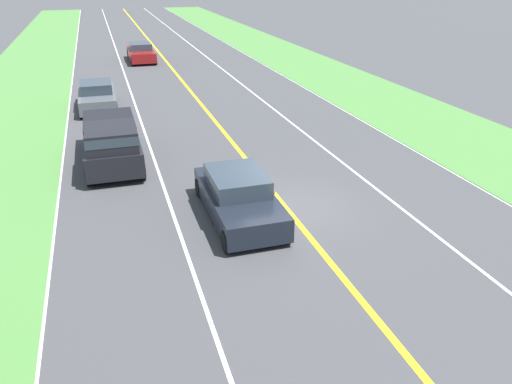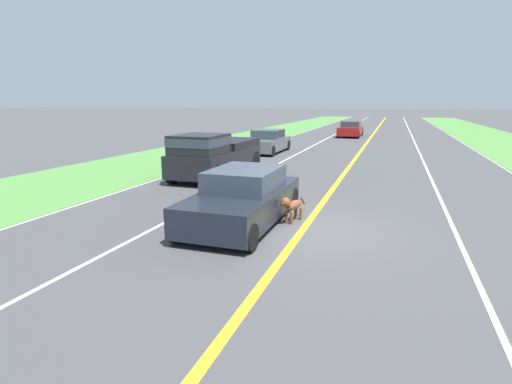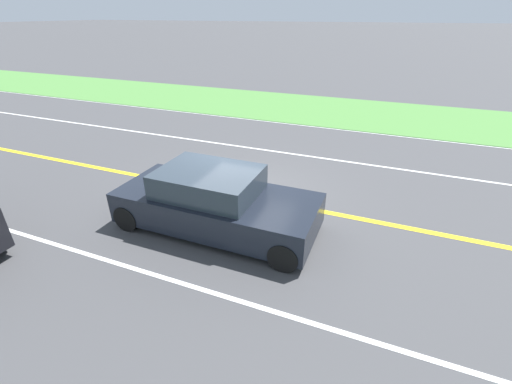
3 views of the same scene
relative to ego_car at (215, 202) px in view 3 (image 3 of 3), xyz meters
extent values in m
plane|color=#424244|center=(-1.58, -0.04, -0.65)|extent=(400.00, 400.00, 0.00)
cube|color=yellow|center=(-1.58, -0.04, -0.64)|extent=(0.18, 160.00, 0.01)
cube|color=white|center=(-8.58, -0.04, -0.64)|extent=(0.14, 160.00, 0.01)
cube|color=white|center=(1.92, -0.04, -0.64)|extent=(0.10, 160.00, 0.01)
cube|color=white|center=(-5.08, -0.04, -0.64)|extent=(0.10, 160.00, 0.01)
cube|color=#4C843D|center=(-11.58, -0.04, -0.63)|extent=(6.00, 160.00, 0.03)
cube|color=black|center=(0.00, 0.04, -0.13)|extent=(1.86, 4.48, 0.70)
cube|color=#2D3842|center=(0.00, -0.14, 0.48)|extent=(1.60, 2.15, 0.53)
cylinder|color=black|center=(0.84, 1.89, -0.34)|extent=(0.22, 0.61, 0.61)
cylinder|color=black|center=(0.84, -1.80, -0.34)|extent=(0.22, 0.61, 0.61)
cylinder|color=black|center=(-0.84, 1.89, -0.34)|extent=(0.22, 0.61, 0.61)
cylinder|color=black|center=(-0.84, -1.80, -0.34)|extent=(0.22, 0.61, 0.61)
ellipsoid|color=brown|center=(-1.21, -0.50, -0.21)|extent=(0.41, 0.73, 0.24)
cylinder|color=brown|center=(-1.06, -0.29, -0.49)|extent=(0.08, 0.08, 0.32)
cylinder|color=brown|center=(-1.20, -0.76, -0.49)|extent=(0.08, 0.08, 0.32)
cylinder|color=brown|center=(-1.21, -0.24, -0.49)|extent=(0.08, 0.08, 0.32)
cylinder|color=brown|center=(-1.35, -0.71, -0.49)|extent=(0.08, 0.08, 0.32)
cylinder|color=brown|center=(-1.12, -0.22, -0.11)|extent=(0.19, 0.22, 0.19)
sphere|color=brown|center=(-1.09, -0.10, -0.04)|extent=(0.29, 0.29, 0.24)
ellipsoid|color=#331E14|center=(-1.04, 0.06, -0.06)|extent=(0.13, 0.14, 0.09)
cone|color=#55301C|center=(-1.03, -0.13, 0.05)|extent=(0.09, 0.09, 0.11)
cone|color=#55301C|center=(-1.15, -0.09, 0.05)|extent=(0.09, 0.09, 0.11)
cylinder|color=brown|center=(-1.33, -0.94, -0.17)|extent=(0.12, 0.26, 0.26)
camera|label=1|loc=(3.54, 13.20, 6.44)|focal=35.00mm
camera|label=2|loc=(-3.53, 9.27, 2.39)|focal=28.00mm
camera|label=3|loc=(5.83, 3.33, 3.75)|focal=24.00mm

